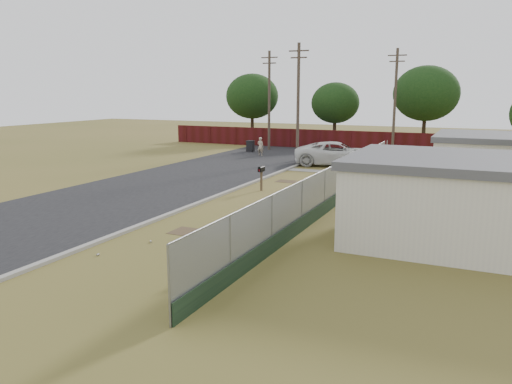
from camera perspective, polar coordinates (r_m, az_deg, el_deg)
The scene contains 13 objects.
ground at distance 23.52m, azimuth 0.52°, elevation -1.77°, with size 120.00×120.00×0.00m, color brown.
street at distance 33.56m, azimuth -4.39°, elevation 2.20°, with size 15.10×60.00×0.12m.
chainlink_fence at distance 23.25m, azimuth 8.60°, elevation -0.05°, with size 0.10×27.06×2.02m.
privacy_fence at distance 48.61m, azimuth 6.17°, elevation 6.07°, with size 30.00×0.12×1.80m, color #400D10.
utility_poles at distance 43.56m, azimuth 7.38°, elevation 10.43°, with size 12.60×8.24×9.00m.
houses at distance 24.33m, azimuth 25.14°, elevation 1.33°, with size 9.30×17.24×3.10m.
horizon_trees at distance 45.27m, azimuth 14.03°, elevation 10.14°, with size 33.32×31.94×7.78m.
fire_hydrant at distance 14.83m, azimuth -6.06°, elevation -8.30°, with size 0.42×0.42×0.80m.
mailbox at distance 27.33m, azimuth 0.62°, elevation 2.39°, with size 0.20×0.59×1.37m.
pickup_truck at distance 37.37m, azimuth 9.29°, elevation 4.35°, with size 2.89×6.26×1.74m, color silver.
pedestrian at distance 42.39m, azimuth 0.51°, elevation 5.22°, with size 0.58×0.38×1.60m, color tan.
trash_bin at distance 45.40m, azimuth -0.64°, elevation 5.28°, with size 0.70×0.73×1.02m.
scattered_litter at distance 21.40m, azimuth -2.62°, elevation -3.00°, with size 3.98×12.80×0.07m.
Camera 1 is at (9.37, -20.90, 5.36)m, focal length 35.00 mm.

